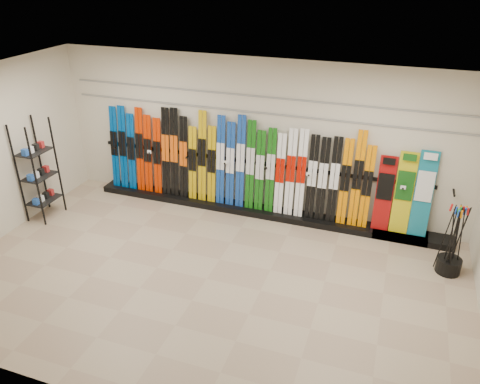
% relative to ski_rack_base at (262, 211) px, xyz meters
% --- Properties ---
extents(floor, '(8.00, 8.00, 0.00)m').
position_rel_ski_rack_base_xyz_m(floor, '(-0.22, -2.28, -0.06)').
color(floor, tan).
rests_on(floor, ground).
extents(back_wall, '(8.00, 0.00, 8.00)m').
position_rel_ski_rack_base_xyz_m(back_wall, '(-0.22, 0.22, 1.44)').
color(back_wall, beige).
rests_on(back_wall, floor).
extents(ceiling, '(8.00, 8.00, 0.00)m').
position_rel_ski_rack_base_xyz_m(ceiling, '(-0.22, -2.28, 2.94)').
color(ceiling, silver).
rests_on(ceiling, back_wall).
extents(ski_rack_base, '(8.00, 0.40, 0.12)m').
position_rel_ski_rack_base_xyz_m(ski_rack_base, '(0.00, 0.00, 0.00)').
color(ski_rack_base, black).
rests_on(ski_rack_base, floor).
extents(skis, '(5.36, 0.21, 1.83)m').
position_rel_ski_rack_base_xyz_m(skis, '(-0.70, 0.04, 0.90)').
color(skis, '#004292').
rests_on(skis, ski_rack_base).
extents(snowboards, '(0.95, 0.24, 1.54)m').
position_rel_ski_rack_base_xyz_m(snowboards, '(2.56, 0.07, 0.79)').
color(snowboards, '#990C0C').
rests_on(snowboards, ski_rack_base).
extents(accessory_rack, '(0.40, 0.60, 1.94)m').
position_rel_ski_rack_base_xyz_m(accessory_rack, '(-3.97, -1.45, 0.91)').
color(accessory_rack, black).
rests_on(accessory_rack, floor).
extents(pole_bin, '(0.39, 0.39, 0.25)m').
position_rel_ski_rack_base_xyz_m(pole_bin, '(3.38, -0.81, 0.07)').
color(pole_bin, black).
rests_on(pole_bin, floor).
extents(ski_poles, '(0.36, 0.27, 1.18)m').
position_rel_ski_rack_base_xyz_m(ski_poles, '(3.36, -0.85, 0.55)').
color(ski_poles, black).
rests_on(ski_poles, pole_bin).
extents(slatwall_rail_0, '(7.60, 0.02, 0.03)m').
position_rel_ski_rack_base_xyz_m(slatwall_rail_0, '(-0.22, 0.20, 1.94)').
color(slatwall_rail_0, gray).
rests_on(slatwall_rail_0, back_wall).
extents(slatwall_rail_1, '(7.60, 0.02, 0.03)m').
position_rel_ski_rack_base_xyz_m(slatwall_rail_1, '(-0.22, 0.20, 2.24)').
color(slatwall_rail_1, gray).
rests_on(slatwall_rail_1, back_wall).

